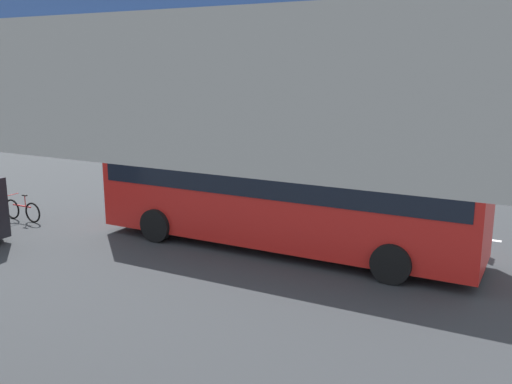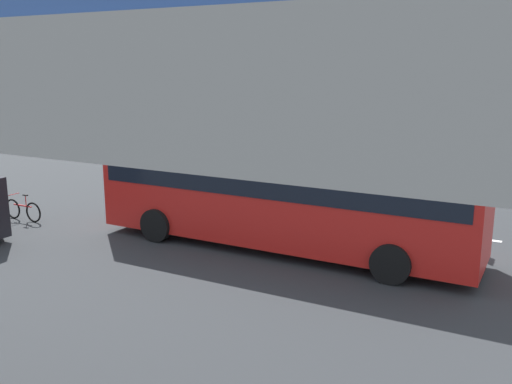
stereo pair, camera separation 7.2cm
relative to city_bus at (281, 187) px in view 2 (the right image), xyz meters
name	(u,v)px [view 2 (the right image)]	position (x,y,z in m)	size (l,w,h in m)	color
ground	(253,238)	(1.16, -0.42, -1.88)	(80.00, 80.00, 0.00)	#2D3033
city_bus	(281,187)	(0.00, 0.00, 0.00)	(11.54, 2.85, 3.15)	red
bicycle_red	(23,210)	(9.34, 1.58, -1.51)	(1.77, 0.44, 0.96)	black
traffic_sign	(439,178)	(-3.87, -3.44, 0.01)	(0.08, 0.60, 2.80)	slate
lane_dash_leftmost	(468,237)	(-4.84, -3.78, -1.88)	(2.00, 0.20, 0.01)	silver
lane_dash_left	(349,221)	(-0.84, -3.78, -1.88)	(2.00, 0.20, 0.01)	silver
lane_dash_centre	(250,208)	(3.16, -3.78, -1.88)	(2.00, 0.20, 0.01)	silver
lane_dash_right	(166,197)	(7.16, -3.78, -1.88)	(2.00, 0.20, 0.01)	silver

